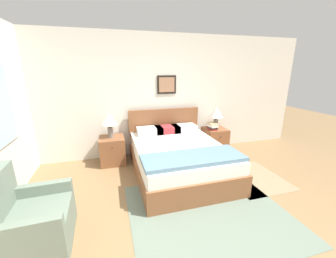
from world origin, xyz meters
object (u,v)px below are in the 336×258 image
(bed, at_px, (178,157))
(table_lamp_near_window, at_px, (109,120))
(table_lamp_by_door, at_px, (216,113))
(nightstand_by_door, at_px, (215,140))
(nightstand_near_window, at_px, (113,150))
(armchair, at_px, (30,223))

(bed, bearing_deg, table_lamp_near_window, 146.83)
(table_lamp_by_door, bearing_deg, nightstand_by_door, -93.72)
(nightstand_near_window, bearing_deg, table_lamp_by_door, 0.03)
(nightstand_by_door, height_order, table_lamp_near_window, table_lamp_near_window)
(table_lamp_near_window, xyz_separation_m, table_lamp_by_door, (2.34, 0.00, 0.00))
(bed, relative_size, armchair, 2.35)
(bed, xyz_separation_m, table_lamp_near_window, (-1.18, 0.77, 0.60))
(nightstand_near_window, bearing_deg, table_lamp_near_window, 174.71)
(bed, xyz_separation_m, nightstand_near_window, (-1.16, 0.77, -0.03))
(bed, distance_m, armchair, 2.37)
(armchair, height_order, table_lamp_near_window, table_lamp_near_window)
(nightstand_by_door, bearing_deg, armchair, -149.28)
(nightstand_by_door, bearing_deg, table_lamp_near_window, 179.97)
(armchair, xyz_separation_m, table_lamp_by_door, (3.23, 1.92, 0.62))
(nightstand_by_door, bearing_deg, table_lamp_by_door, 86.28)
(armchair, bearing_deg, bed, 117.26)
(bed, distance_m, table_lamp_by_door, 1.52)
(armchair, relative_size, nightstand_near_window, 1.61)
(nightstand_by_door, bearing_deg, nightstand_near_window, 180.00)
(table_lamp_near_window, bearing_deg, nightstand_by_door, -0.03)
(armchair, xyz_separation_m, nightstand_by_door, (3.23, 1.92, -0.02))
(bed, xyz_separation_m, table_lamp_by_door, (1.16, 0.77, 0.60))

